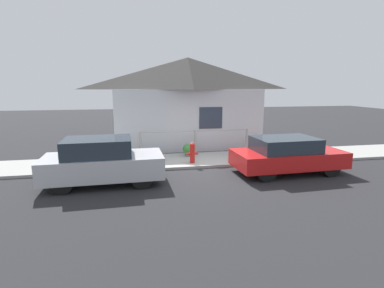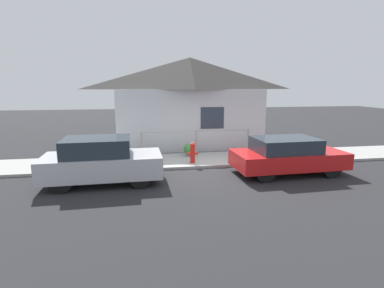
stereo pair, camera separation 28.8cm
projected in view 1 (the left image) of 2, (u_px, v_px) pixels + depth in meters
The scene contains 8 objects.
ground_plane at pixel (207, 168), 11.33m from camera, with size 60.00×60.00×0.00m, color #262628.
sidewalk at pixel (200, 160), 12.43m from camera, with size 24.00×2.30×0.10m.
house at pixel (188, 78), 14.38m from camera, with size 7.43×2.23×4.40m.
fence at pixel (195, 140), 13.27m from camera, with size 4.90×0.10×1.05m.
car_left at pixel (102, 161), 9.42m from camera, with size 3.73×1.76×1.48m.
car_right at pixel (287, 155), 10.62m from camera, with size 3.93×1.86×1.29m.
fire_hydrant at pixel (192, 152), 11.66m from camera, with size 0.45×0.20×0.80m.
potted_plant_near_hydrant at pixel (188, 150), 12.76m from camera, with size 0.43×0.43×0.53m.
Camera 1 is at (-2.65, -10.63, 3.09)m, focal length 28.00 mm.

